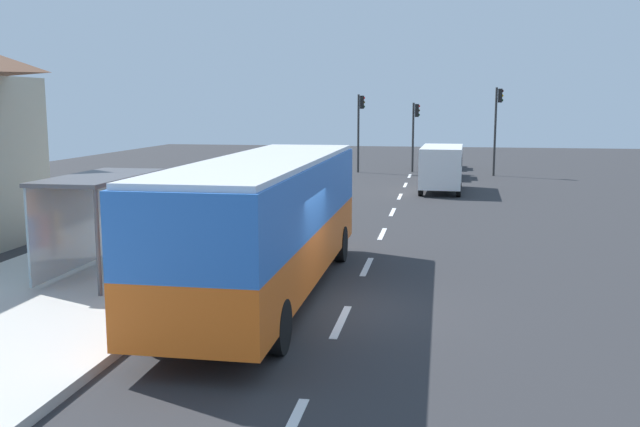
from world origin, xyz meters
name	(u,v)px	position (x,y,z in m)	size (l,w,h in m)	color
ground_plane	(386,213)	(0.00, 14.00, -0.02)	(56.00, 92.00, 0.04)	#2D2D30
sidewalk_platform	(107,271)	(-6.40, 2.00, 0.09)	(6.20, 30.00, 0.18)	beige
lane_stripe_seg_1	(341,321)	(0.25, -1.00, 0.01)	(0.16, 2.20, 0.01)	silver
lane_stripe_seg_2	(367,267)	(0.25, 4.00, 0.01)	(0.16, 2.20, 0.01)	silver
lane_stripe_seg_3	(382,234)	(0.25, 9.00, 0.01)	(0.16, 2.20, 0.01)	silver
lane_stripe_seg_4	(393,212)	(0.25, 14.00, 0.01)	(0.16, 2.20, 0.01)	silver
lane_stripe_seg_5	(400,197)	(0.25, 19.00, 0.01)	(0.16, 2.20, 0.01)	silver
lane_stripe_seg_6	(405,185)	(0.25, 24.00, 0.01)	(0.16, 2.20, 0.01)	silver
lane_stripe_seg_7	(410,176)	(0.25, 29.00, 0.01)	(0.16, 2.20, 0.01)	silver
bus	(267,218)	(-1.71, 0.69, 1.84)	(2.56, 11.02, 3.21)	orange
white_van	(442,165)	(2.20, 21.44, 1.34)	(2.18, 5.27, 2.30)	white
sedan_near	(443,157)	(2.30, 34.86, 0.79)	(1.96, 4.46, 1.52)	black
sedan_far	(443,165)	(2.30, 28.45, 0.79)	(1.92, 4.44, 1.52)	#B7B7BC
recycling_bin_green	(196,247)	(-4.20, 2.75, 0.66)	(0.52, 0.52, 0.95)	green
recycling_bin_blue	(205,242)	(-4.20, 3.45, 0.66)	(0.52, 0.52, 0.95)	blue
recycling_bin_red	(213,237)	(-4.20, 4.15, 0.66)	(0.52, 0.52, 0.95)	red
recycling_bin_orange	(220,233)	(-4.20, 4.85, 0.66)	(0.52, 0.52, 0.95)	orange
traffic_light_near_side	(497,118)	(5.49, 30.07, 3.59)	(0.49, 0.28, 5.44)	#2D2D2D
traffic_light_far_side	(360,121)	(-3.10, 30.87, 3.35)	(0.49, 0.28, 5.04)	#2D2D2D
traffic_light_median	(415,126)	(0.41, 31.67, 3.03)	(0.49, 0.28, 4.51)	#2D2D2D
bus_shelter	(90,198)	(-6.41, 1.31, 2.10)	(1.80, 4.00, 2.50)	#4C4C51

